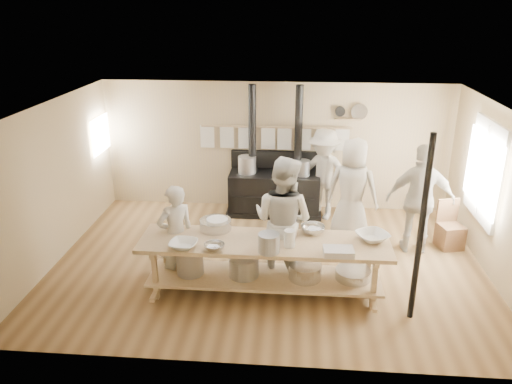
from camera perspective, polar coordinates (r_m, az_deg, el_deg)
ground at (r=8.38m, az=1.35°, el=-8.05°), size 7.00×7.00×0.00m
room_shell at (r=7.72m, az=1.45°, el=2.53°), size 7.00×7.00×7.00m
window_right at (r=8.86m, az=24.71°, el=2.18°), size 0.09×1.50×1.65m
left_opening at (r=10.38m, az=-17.34°, el=6.29°), size 0.00×0.90×0.90m
stove at (r=10.09m, az=2.08°, el=0.39°), size 1.90×0.75×2.60m
towel_rail at (r=10.04m, az=2.27°, el=6.48°), size 3.00×0.04×0.47m
back_wall_shelf at (r=10.02m, az=10.81°, el=8.74°), size 0.63×0.14×0.32m
prep_table at (r=7.34m, az=0.87°, el=-7.91°), size 3.60×0.90×0.85m
support_post at (r=6.78m, az=18.33°, el=-4.27°), size 0.08×0.08×2.60m
cook_far_left at (r=7.59m, az=-9.15°, el=-4.89°), size 0.69×0.65×1.58m
cook_left at (r=7.48m, az=3.10°, el=-3.27°), size 1.21×1.12×2.00m
cook_center at (r=8.98m, az=10.96°, el=0.22°), size 1.07×0.88×1.88m
cook_right at (r=8.80m, az=18.26°, el=-0.83°), size 1.15×0.54×1.91m
cook_by_window at (r=9.80m, az=7.74°, el=1.98°), size 1.34×1.07×1.81m
chair at (r=9.41m, az=21.25°, el=-4.47°), size 0.48×0.48×0.85m
bowl_white_a at (r=7.05m, az=-8.30°, el=-5.97°), size 0.44×0.44×0.09m
bowl_steel_a at (r=6.95m, az=-4.80°, el=-6.26°), size 0.39×0.39×0.09m
bowl_white_b at (r=7.38m, az=13.18°, el=-4.97°), size 0.61×0.61×0.11m
bowl_steel_b at (r=7.45m, az=6.51°, el=-4.26°), size 0.46×0.46×0.11m
roasting_pan at (r=6.89m, az=9.41°, el=-6.74°), size 0.42×0.29×0.09m
mixing_bowl_large at (r=7.53m, az=-4.65°, el=-3.74°), size 0.61×0.61×0.15m
bucket_galv at (r=6.83m, az=1.47°, el=-5.85°), size 0.36×0.36×0.27m
deep_bowl_enamel at (r=7.46m, az=-4.44°, el=-3.79°), size 0.41×0.41×0.20m
pitcher at (r=7.00m, az=3.87°, el=-5.32°), size 0.16×0.16×0.25m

